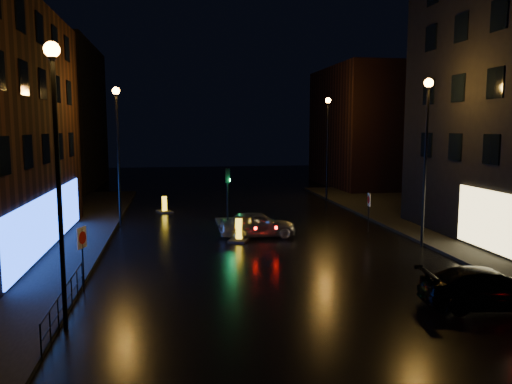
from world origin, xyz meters
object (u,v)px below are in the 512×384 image
traffic_signal (228,215)px  bollard_near (239,236)px  road_sign_left (82,243)px  road_sign_right (369,203)px  dark_sedan (488,288)px  silver_hatchback (258,224)px  bollard_far (165,209)px

traffic_signal → bollard_near: bearing=-89.7°
road_sign_left → road_sign_right: size_ratio=1.06×
road_sign_left → dark_sedan: bearing=4.7°
bollard_near → road_sign_right: road_sign_right is taller
bollard_near → road_sign_right: size_ratio=0.72×
bollard_near → silver_hatchback: bearing=55.6°
silver_hatchback → dark_sedan: silver_hatchback is taller
bollard_far → road_sign_right: size_ratio=0.68×
bollard_near → bollard_far: bearing=134.2°
silver_hatchback → bollard_far: bearing=29.6°
bollard_near → bollard_far: bollard_near is taller
bollard_far → road_sign_left: road_sign_left is taller
traffic_signal → bollard_far: (-4.02, 4.63, -0.25)m
silver_hatchback → bollard_near: size_ratio=2.58×
dark_sedan → bollard_far: dark_sedan is taller
road_sign_right → traffic_signal: bearing=-19.0°
silver_hatchback → road_sign_right: size_ratio=1.85×
road_sign_right → silver_hatchback: bearing=11.6°
bollard_near → road_sign_right: bearing=29.4°
silver_hatchback → bollard_far: silver_hatchback is taller
road_sign_left → bollard_near: bearing=67.7°
traffic_signal → road_sign_right: traffic_signal is taller
traffic_signal → bollard_near: traffic_signal is taller
silver_hatchback → road_sign_right: bearing=-88.0°
traffic_signal → road_sign_left: size_ratio=1.45×
dark_sedan → bollard_far: 23.66m
dark_sedan → road_sign_left: bearing=81.1°
traffic_signal → dark_sedan: traffic_signal is taller
silver_hatchback → traffic_signal: bearing=14.6°
road_sign_left → silver_hatchback: bearing=66.1°
dark_sedan → bollard_far: size_ratio=2.95×
bollard_near → road_sign_left: (-6.73, -7.12, 1.52)m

